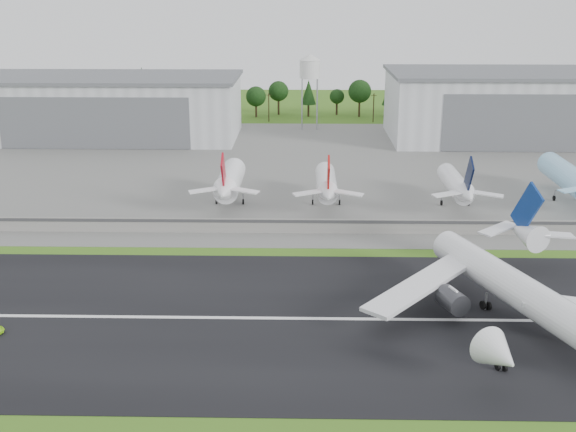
{
  "coord_description": "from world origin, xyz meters",
  "views": [
    {
      "loc": [
        -7.6,
        -102.48,
        54.31
      ],
      "look_at": [
        -10.57,
        40.0,
        9.0
      ],
      "focal_mm": 45.0,
      "sensor_mm": 36.0,
      "label": 1
    }
  ],
  "objects_px": {
    "parked_jet_red_a": "(229,182)",
    "parked_jet_navy": "(458,186)",
    "parked_jet_skyblue": "(572,179)",
    "parked_jet_red_b": "(327,184)",
    "main_airliner": "(513,296)"
  },
  "relations": [
    {
      "from": "parked_jet_red_b",
      "to": "parked_jet_skyblue",
      "type": "relative_size",
      "value": 0.84
    },
    {
      "from": "main_airliner",
      "to": "parked_jet_red_a",
      "type": "relative_size",
      "value": 1.84
    },
    {
      "from": "parked_jet_red_b",
      "to": "main_airliner",
      "type": "bearing_deg",
      "value": -66.37
    },
    {
      "from": "parked_jet_red_a",
      "to": "parked_jet_skyblue",
      "type": "relative_size",
      "value": 0.84
    },
    {
      "from": "parked_jet_red_a",
      "to": "parked_jet_red_b",
      "type": "bearing_deg",
      "value": -0.16
    },
    {
      "from": "parked_jet_red_a",
      "to": "parked_jet_skyblue",
      "type": "bearing_deg",
      "value": 3.21
    },
    {
      "from": "parked_jet_red_a",
      "to": "parked_jet_red_b",
      "type": "relative_size",
      "value": 1.0
    },
    {
      "from": "parked_jet_red_a",
      "to": "parked_jet_navy",
      "type": "height_order",
      "value": "parked_jet_red_a"
    },
    {
      "from": "parked_jet_navy",
      "to": "parked_jet_skyblue",
      "type": "relative_size",
      "value": 0.84
    },
    {
      "from": "parked_jet_red_b",
      "to": "parked_jet_skyblue",
      "type": "bearing_deg",
      "value": 4.53
    },
    {
      "from": "main_airliner",
      "to": "parked_jet_navy",
      "type": "xyz_separation_m",
      "value": [
        4.23,
        66.91,
        0.97
      ]
    },
    {
      "from": "parked_jet_navy",
      "to": "main_airliner",
      "type": "bearing_deg",
      "value": -93.62
    },
    {
      "from": "main_airliner",
      "to": "parked_jet_navy",
      "type": "height_order",
      "value": "main_airliner"
    },
    {
      "from": "main_airliner",
      "to": "parked_jet_navy",
      "type": "distance_m",
      "value": 67.05
    },
    {
      "from": "parked_jet_red_a",
      "to": "parked_jet_navy",
      "type": "bearing_deg",
      "value": -0.09
    }
  ]
}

